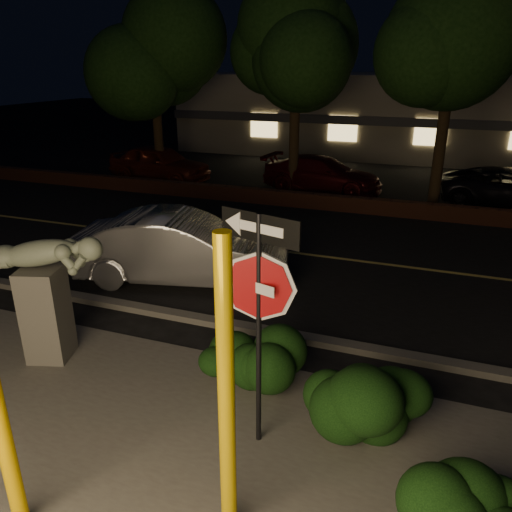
{
  "coord_description": "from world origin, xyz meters",
  "views": [
    {
      "loc": [
        2.49,
        -4.5,
        4.53
      ],
      "look_at": [
        -0.11,
        2.61,
        1.6
      ],
      "focal_mm": 35.0,
      "sensor_mm": 36.0,
      "label": 1
    }
  ],
  "objects": [
    {
      "name": "ground",
      "position": [
        0.0,
        10.0,
        0.0
      ],
      "size": [
        90.0,
        90.0,
        0.0
      ],
      "primitive_type": "plane",
      "color": "black",
      "rests_on": "ground"
    },
    {
      "name": "patio",
      "position": [
        0.0,
        -1.0,
        0.01
      ],
      "size": [
        14.0,
        6.0,
        0.02
      ],
      "primitive_type": "cube",
      "color": "#4C4944",
      "rests_on": "ground"
    },
    {
      "name": "road",
      "position": [
        0.0,
        7.0,
        0.01
      ],
      "size": [
        80.0,
        8.0,
        0.01
      ],
      "primitive_type": "cube",
      "color": "black",
      "rests_on": "ground"
    },
    {
      "name": "lane_marking",
      "position": [
        0.0,
        7.0,
        0.02
      ],
      "size": [
        80.0,
        0.12,
        0.0
      ],
      "primitive_type": "cube",
      "color": "#B59F48",
      "rests_on": "road"
    },
    {
      "name": "curb",
      "position": [
        0.0,
        2.9,
        0.06
      ],
      "size": [
        80.0,
        0.25,
        0.12
      ],
      "primitive_type": "cube",
      "color": "#4C4944",
      "rests_on": "ground"
    },
    {
      "name": "brick_wall",
      "position": [
        0.0,
        11.3,
        0.25
      ],
      "size": [
        40.0,
        0.35,
        0.5
      ],
      "primitive_type": "cube",
      "color": "#4D2518",
      "rests_on": "ground"
    },
    {
      "name": "parking_lot",
      "position": [
        0.0,
        17.0,
        0.01
      ],
      "size": [
        40.0,
        12.0,
        0.01
      ],
      "primitive_type": "cube",
      "color": "black",
      "rests_on": "ground"
    },
    {
      "name": "building",
      "position": [
        0.0,
        24.99,
        2.0
      ],
      "size": [
        22.0,
        10.2,
        4.0
      ],
      "color": "#736B5C",
      "rests_on": "ground"
    },
    {
      "name": "tree_far_a",
      "position": [
        -8.0,
        13.0,
        5.34
      ],
      "size": [
        4.6,
        4.6,
        7.43
      ],
      "color": "black",
      "rests_on": "ground"
    },
    {
      "name": "tree_far_b",
      "position": [
        -2.5,
        13.2,
        6.05
      ],
      "size": [
        5.2,
        5.2,
        8.41
      ],
      "color": "black",
      "rests_on": "ground"
    },
    {
      "name": "tree_far_c",
      "position": [
        2.5,
        12.8,
        5.66
      ],
      "size": [
        4.8,
        4.8,
        7.84
      ],
      "color": "black",
      "rests_on": "ground"
    },
    {
      "name": "yellow_pole_right",
      "position": [
        0.92,
        -0.99,
        1.63
      ],
      "size": [
        0.16,
        0.16,
        3.26
      ],
      "primitive_type": "cylinder",
      "color": "#E9B908",
      "rests_on": "ground"
    },
    {
      "name": "signpost",
      "position": [
        0.76,
        0.34,
        2.16
      ],
      "size": [
        1.0,
        0.31,
        3.03
      ],
      "rotation": [
        0.0,
        0.0,
        -0.28
      ],
      "color": "black",
      "rests_on": "ground"
    },
    {
      "name": "sculpture",
      "position": [
        -3.05,
        1.02,
        1.3
      ],
      "size": [
        1.96,
        1.03,
        2.11
      ],
      "rotation": [
        0.0,
        0.0,
        0.29
      ],
      "color": "#4C4944",
      "rests_on": "ground"
    },
    {
      "name": "hedge_center",
      "position": [
        0.08,
        1.42,
        0.46
      ],
      "size": [
        1.81,
        0.92,
        0.92
      ],
      "primitive_type": "ellipsoid",
      "rotation": [
        0.0,
        0.0,
        0.06
      ],
      "color": "black",
      "rests_on": "ground"
    },
    {
      "name": "hedge_right",
      "position": [
        2.08,
        0.99,
        0.6
      ],
      "size": [
        1.93,
        1.16,
        1.21
      ],
      "primitive_type": "ellipsoid",
      "rotation": [
        0.0,
        0.0,
        -0.1
      ],
      "color": "black",
      "rests_on": "ground"
    },
    {
      "name": "hedge_far_right",
      "position": [
        3.35,
        -0.35,
        0.5
      ],
      "size": [
        1.59,
        1.16,
        1.0
      ],
      "primitive_type": "ellipsoid",
      "rotation": [
        0.0,
        0.0,
        0.19
      ],
      "color": "black",
      "rests_on": "ground"
    },
    {
      "name": "silver_sedan",
      "position": [
        -2.55,
        4.54,
        0.76
      ],
      "size": [
        4.87,
        2.62,
        1.52
      ],
      "primitive_type": "imported",
      "rotation": [
        0.0,
        0.0,
        1.8
      ],
      "color": "silver",
      "rests_on": "ground"
    },
    {
      "name": "parked_car_red",
      "position": [
        -8.17,
        13.22,
        0.73
      ],
      "size": [
        4.44,
        2.21,
        1.46
      ],
      "primitive_type": "imported",
      "rotation": [
        0.0,
        0.0,
        1.45
      ],
      "color": "maroon",
      "rests_on": "ground"
    },
    {
      "name": "parked_car_darkred",
      "position": [
        -1.53,
        13.74,
        0.65
      ],
      "size": [
        4.64,
        2.29,
        1.3
      ],
      "primitive_type": "imported",
      "rotation": [
        0.0,
        0.0,
        1.46
      ],
      "color": "#460B0F",
      "rests_on": "ground"
    },
    {
      "name": "parked_car_dark",
      "position": [
        4.94,
        13.83,
        0.63
      ],
      "size": [
        4.59,
        2.2,
        1.26
      ],
      "primitive_type": "imported",
      "rotation": [
        0.0,
        0.0,
        1.55
      ],
      "color": "black",
      "rests_on": "ground"
    }
  ]
}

